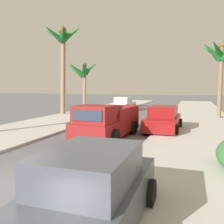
{
  "coord_description": "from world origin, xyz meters",
  "views": [
    {
      "loc": [
        4.68,
        -4.66,
        2.65
      ],
      "look_at": [
        0.17,
        8.7,
        1.2
      ],
      "focal_mm": 38.9,
      "sensor_mm": 36.0,
      "label": 1
    }
  ],
  "objects_px": {
    "palm_tree_left_fore": "(222,54)",
    "palm_tree_left_mid": "(83,71)",
    "car_left_near": "(163,119)",
    "palm_tree_right_fore": "(63,45)",
    "car_left_mid": "(123,104)",
    "car_right_near": "(88,195)",
    "pickup_truck": "(107,123)"
  },
  "relations": [
    {
      "from": "car_right_near",
      "to": "palm_tree_left_mid",
      "type": "bearing_deg",
      "value": 115.55
    },
    {
      "from": "palm_tree_left_fore",
      "to": "palm_tree_right_fore",
      "type": "bearing_deg",
      "value": -175.92
    },
    {
      "from": "car_right_near",
      "to": "car_left_mid",
      "type": "bearing_deg",
      "value": 104.36
    },
    {
      "from": "pickup_truck",
      "to": "car_right_near",
      "type": "height_order",
      "value": "pickup_truck"
    },
    {
      "from": "palm_tree_right_fore",
      "to": "palm_tree_left_mid",
      "type": "height_order",
      "value": "palm_tree_right_fore"
    },
    {
      "from": "car_left_near",
      "to": "palm_tree_left_mid",
      "type": "relative_size",
      "value": 0.78
    },
    {
      "from": "car_left_mid",
      "to": "palm_tree_left_mid",
      "type": "xyz_separation_m",
      "value": [
        -4.37,
        -1.19,
        3.76
      ]
    },
    {
      "from": "car_left_mid",
      "to": "palm_tree_left_fore",
      "type": "xyz_separation_m",
      "value": [
        9.48,
        -4.58,
        4.55
      ]
    },
    {
      "from": "car_right_near",
      "to": "palm_tree_left_mid",
      "type": "distance_m",
      "value": 23.65
    },
    {
      "from": "car_right_near",
      "to": "car_left_mid",
      "type": "height_order",
      "value": "same"
    },
    {
      "from": "car_left_near",
      "to": "palm_tree_right_fore",
      "type": "relative_size",
      "value": 0.52
    },
    {
      "from": "car_right_near",
      "to": "palm_tree_left_mid",
      "type": "relative_size",
      "value": 0.78
    },
    {
      "from": "car_left_near",
      "to": "palm_tree_left_fore",
      "type": "bearing_deg",
      "value": 61.34
    },
    {
      "from": "palm_tree_left_fore",
      "to": "palm_tree_right_fore",
      "type": "distance_m",
      "value": 13.93
    },
    {
      "from": "pickup_truck",
      "to": "palm_tree_left_mid",
      "type": "relative_size",
      "value": 0.97
    },
    {
      "from": "palm_tree_left_fore",
      "to": "palm_tree_right_fore",
      "type": "height_order",
      "value": "palm_tree_right_fore"
    },
    {
      "from": "car_left_near",
      "to": "palm_tree_left_fore",
      "type": "height_order",
      "value": "palm_tree_left_fore"
    },
    {
      "from": "car_left_mid",
      "to": "palm_tree_right_fore",
      "type": "xyz_separation_m",
      "value": [
        -4.36,
        -5.57,
        5.89
      ]
    },
    {
      "from": "palm_tree_right_fore",
      "to": "car_right_near",
      "type": "bearing_deg",
      "value": -58.92
    },
    {
      "from": "pickup_truck",
      "to": "car_left_near",
      "type": "height_order",
      "value": "pickup_truck"
    },
    {
      "from": "pickup_truck",
      "to": "car_right_near",
      "type": "bearing_deg",
      "value": -72.37
    },
    {
      "from": "palm_tree_right_fore",
      "to": "palm_tree_left_mid",
      "type": "xyz_separation_m",
      "value": [
        -0.01,
        4.38,
        -2.13
      ]
    },
    {
      "from": "car_right_near",
      "to": "palm_tree_right_fore",
      "type": "relative_size",
      "value": 0.51
    },
    {
      "from": "pickup_truck",
      "to": "car_left_mid",
      "type": "distance_m",
      "value": 14.7
    },
    {
      "from": "car_left_near",
      "to": "car_right_near",
      "type": "distance_m",
      "value": 10.83
    },
    {
      "from": "car_left_mid",
      "to": "palm_tree_left_fore",
      "type": "height_order",
      "value": "palm_tree_left_fore"
    },
    {
      "from": "palm_tree_left_fore",
      "to": "palm_tree_left_mid",
      "type": "distance_m",
      "value": 14.28
    },
    {
      "from": "car_left_near",
      "to": "palm_tree_left_mid",
      "type": "height_order",
      "value": "palm_tree_left_mid"
    },
    {
      "from": "car_right_near",
      "to": "car_left_mid",
      "type": "xyz_separation_m",
      "value": [
        -5.7,
        22.25,
        0.0
      ]
    },
    {
      "from": "car_left_near",
      "to": "palm_tree_right_fore",
      "type": "height_order",
      "value": "palm_tree_right_fore"
    },
    {
      "from": "car_left_near",
      "to": "car_right_near",
      "type": "height_order",
      "value": "same"
    },
    {
      "from": "palm_tree_left_mid",
      "to": "palm_tree_left_fore",
      "type": "bearing_deg",
      "value": -13.78
    }
  ]
}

